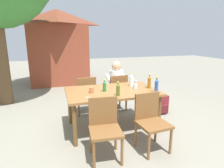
{
  "coord_description": "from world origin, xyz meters",
  "views": [
    {
      "loc": [
        -1.0,
        -3.2,
        1.71
      ],
      "look_at": [
        0.0,
        0.0,
        0.87
      ],
      "focal_mm": 30.2,
      "sensor_mm": 36.0,
      "label": 1
    }
  ],
  "objects_px": {
    "bottle_clear": "(131,80)",
    "cup_steel": "(135,83)",
    "dining_table": "(112,95)",
    "bottle_amber": "(149,82)",
    "cup_terracotta": "(91,90)",
    "chair_near_left": "(105,125)",
    "brick_kiosk": "(58,45)",
    "chair_far_right": "(117,91)",
    "backpack_by_near_side": "(161,105)",
    "person_in_white_shirt": "(115,83)",
    "bottle_olive": "(118,90)",
    "chair_far_left": "(85,93)",
    "cup_glass": "(135,87)",
    "bottle_blue": "(157,86)",
    "bottle_green": "(105,86)",
    "table_knife": "(94,98)",
    "cup_white": "(132,81)",
    "chair_near_right": "(151,119)"
  },
  "relations": [
    {
      "from": "dining_table",
      "to": "cup_white",
      "type": "xyz_separation_m",
      "value": [
        0.57,
        0.39,
        0.14
      ]
    },
    {
      "from": "dining_table",
      "to": "chair_far_right",
      "type": "distance_m",
      "value": 0.92
    },
    {
      "from": "chair_near_right",
      "to": "bottle_amber",
      "type": "xyz_separation_m",
      "value": [
        0.36,
        0.75,
        0.38
      ]
    },
    {
      "from": "cup_terracotta",
      "to": "cup_steel",
      "type": "height_order",
      "value": "cup_terracotta"
    },
    {
      "from": "chair_far_left",
      "to": "cup_glass",
      "type": "xyz_separation_m",
      "value": [
        0.83,
        -0.84,
        0.3
      ]
    },
    {
      "from": "backpack_by_near_side",
      "to": "person_in_white_shirt",
      "type": "bearing_deg",
      "value": 148.33
    },
    {
      "from": "chair_near_left",
      "to": "brick_kiosk",
      "type": "xyz_separation_m",
      "value": [
        -0.41,
        5.16,
        0.93
      ]
    },
    {
      "from": "chair_far_right",
      "to": "bottle_green",
      "type": "relative_size",
      "value": 3.93
    },
    {
      "from": "chair_near_right",
      "to": "bottle_green",
      "type": "height_order",
      "value": "bottle_green"
    },
    {
      "from": "chair_far_right",
      "to": "brick_kiosk",
      "type": "height_order",
      "value": "brick_kiosk"
    },
    {
      "from": "bottle_clear",
      "to": "backpack_by_near_side",
      "type": "relative_size",
      "value": 0.67
    },
    {
      "from": "chair_near_right",
      "to": "cup_white",
      "type": "relative_size",
      "value": 8.17
    },
    {
      "from": "chair_near_left",
      "to": "brick_kiosk",
      "type": "relative_size",
      "value": 0.32
    },
    {
      "from": "bottle_amber",
      "to": "table_knife",
      "type": "relative_size",
      "value": 1.33
    },
    {
      "from": "person_in_white_shirt",
      "to": "cup_terracotta",
      "type": "height_order",
      "value": "person_in_white_shirt"
    },
    {
      "from": "cup_steel",
      "to": "bottle_blue",
      "type": "bearing_deg",
      "value": -79.15
    },
    {
      "from": "bottle_olive",
      "to": "brick_kiosk",
      "type": "distance_m",
      "value": 4.78
    },
    {
      "from": "cup_white",
      "to": "brick_kiosk",
      "type": "relative_size",
      "value": 0.04
    },
    {
      "from": "backpack_by_near_side",
      "to": "chair_near_left",
      "type": "bearing_deg",
      "value": -144.6
    },
    {
      "from": "person_in_white_shirt",
      "to": "table_knife",
      "type": "xyz_separation_m",
      "value": [
        -0.79,
        -1.28,
        0.1
      ]
    },
    {
      "from": "chair_near_left",
      "to": "bottle_clear",
      "type": "height_order",
      "value": "bottle_clear"
    },
    {
      "from": "person_in_white_shirt",
      "to": "table_knife",
      "type": "bearing_deg",
      "value": -121.65
    },
    {
      "from": "chair_near_right",
      "to": "chair_near_left",
      "type": "height_order",
      "value": "same"
    },
    {
      "from": "dining_table",
      "to": "chair_near_right",
      "type": "xyz_separation_m",
      "value": [
        0.37,
        -0.82,
        -0.18
      ]
    },
    {
      "from": "bottle_clear",
      "to": "bottle_green",
      "type": "height_order",
      "value": "bottle_clear"
    },
    {
      "from": "bottle_amber",
      "to": "backpack_by_near_side",
      "type": "relative_size",
      "value": 0.67
    },
    {
      "from": "bottle_amber",
      "to": "bottle_green",
      "type": "relative_size",
      "value": 1.27
    },
    {
      "from": "bottle_clear",
      "to": "cup_steel",
      "type": "distance_m",
      "value": 0.16
    },
    {
      "from": "person_in_white_shirt",
      "to": "bottle_green",
      "type": "bearing_deg",
      "value": -118.88
    },
    {
      "from": "dining_table",
      "to": "bottle_olive",
      "type": "relative_size",
      "value": 6.89
    },
    {
      "from": "bottle_clear",
      "to": "cup_steel",
      "type": "bearing_deg",
      "value": 27.16
    },
    {
      "from": "bottle_amber",
      "to": "bottle_blue",
      "type": "height_order",
      "value": "bottle_blue"
    },
    {
      "from": "person_in_white_shirt",
      "to": "cup_white",
      "type": "bearing_deg",
      "value": -69.47
    },
    {
      "from": "dining_table",
      "to": "bottle_olive",
      "type": "xyz_separation_m",
      "value": [
        -0.0,
        -0.34,
        0.19
      ]
    },
    {
      "from": "chair_far_left",
      "to": "bottle_green",
      "type": "bearing_deg",
      "value": -75.49
    },
    {
      "from": "dining_table",
      "to": "cup_glass",
      "type": "bearing_deg",
      "value": -2.7
    },
    {
      "from": "table_knife",
      "to": "chair_far_left",
      "type": "bearing_deg",
      "value": 87.52
    },
    {
      "from": "table_knife",
      "to": "dining_table",
      "type": "bearing_deg",
      "value": 40.57
    },
    {
      "from": "chair_near_right",
      "to": "table_knife",
      "type": "bearing_deg",
      "value": 149.59
    },
    {
      "from": "cup_glass",
      "to": "chair_far_left",
      "type": "bearing_deg",
      "value": 134.59
    },
    {
      "from": "bottle_olive",
      "to": "bottle_amber",
      "type": "bearing_deg",
      "value": 20.77
    },
    {
      "from": "dining_table",
      "to": "bottle_amber",
      "type": "relative_size",
      "value": 5.9
    },
    {
      "from": "bottle_green",
      "to": "cup_glass",
      "type": "height_order",
      "value": "bottle_green"
    },
    {
      "from": "chair_near_right",
      "to": "bottle_green",
      "type": "relative_size",
      "value": 3.93
    },
    {
      "from": "bottle_clear",
      "to": "cup_terracotta",
      "type": "height_order",
      "value": "bottle_clear"
    },
    {
      "from": "bottle_green",
      "to": "dining_table",
      "type": "bearing_deg",
      "value": 8.32
    },
    {
      "from": "bottle_olive",
      "to": "cup_terracotta",
      "type": "xyz_separation_m",
      "value": [
        -0.39,
        0.29,
        -0.05
      ]
    },
    {
      "from": "dining_table",
      "to": "bottle_amber",
      "type": "distance_m",
      "value": 0.76
    },
    {
      "from": "chair_far_right",
      "to": "cup_steel",
      "type": "height_order",
      "value": "chair_far_right"
    },
    {
      "from": "dining_table",
      "to": "cup_glass",
      "type": "xyz_separation_m",
      "value": [
        0.46,
        -0.02,
        0.12
      ]
    }
  ]
}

